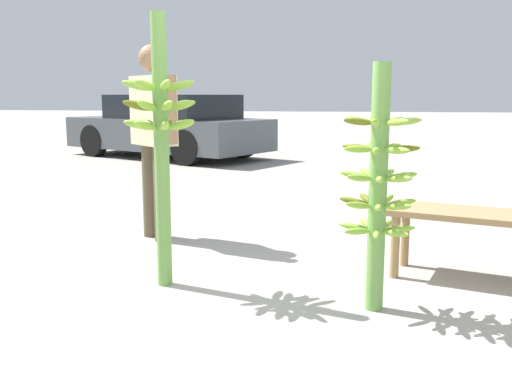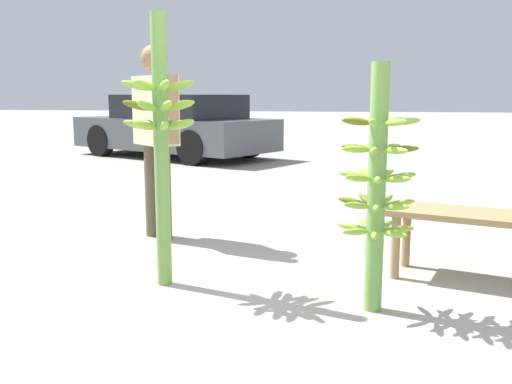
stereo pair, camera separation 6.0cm
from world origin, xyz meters
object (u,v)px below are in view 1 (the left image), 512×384
Objects in this scene: vendor_person at (154,127)px; banana_stalk_left at (161,135)px; banana_stalk_center at (378,184)px; market_bench at (470,223)px; parked_car at (169,127)px.

banana_stalk_left is at bearing -25.30° from vendor_person.
banana_stalk_center reaches higher than market_bench.
banana_stalk_center is at bearing -9.39° from banana_stalk_left.
vendor_person reaches higher than market_bench.
banana_stalk_left is 7.77m from parked_car.
vendor_person is at bearing -136.07° from parked_car.
banana_stalk_center is 0.94m from market_bench.
market_bench is at bearing 11.64° from banana_stalk_left.
banana_stalk_left reaches higher than vendor_person.
banana_stalk_center is 1.19× the size of market_bench.
vendor_person is 6.54m from parked_car.
banana_stalk_left is 1.35m from banana_stalk_center.
banana_stalk_left is 0.39× the size of parked_car.
vendor_person is 0.36× the size of parked_car.
parked_car is at bearing 115.79° from banana_stalk_center.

